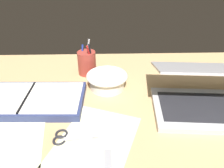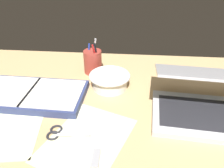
{
  "view_description": "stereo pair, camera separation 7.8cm",
  "coord_description": "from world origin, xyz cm",
  "px_view_note": "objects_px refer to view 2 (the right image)",
  "views": [
    {
      "loc": [
        -2.38,
        -58.47,
        49.72
      ],
      "look_at": [
        -0.42,
        7.61,
        9.0
      ],
      "focal_mm": 35.0,
      "sensor_mm": 36.0,
      "label": 1
    },
    {
      "loc": [
        5.37,
        -58.25,
        49.72
      ],
      "look_at": [
        -0.42,
        7.61,
        9.0
      ],
      "focal_mm": 35.0,
      "sensor_mm": 36.0,
      "label": 2
    }
  ],
  "objects_px": {
    "planner": "(31,94)",
    "scissors": "(60,133)",
    "bowl": "(110,80)",
    "pen_cup": "(93,61)",
    "laptop": "(209,101)"
  },
  "relations": [
    {
      "from": "planner",
      "to": "scissors",
      "type": "relative_size",
      "value": 3.05
    },
    {
      "from": "bowl",
      "to": "pen_cup",
      "type": "xyz_separation_m",
      "value": [
        -0.09,
        0.12,
        0.02
      ]
    },
    {
      "from": "planner",
      "to": "pen_cup",
      "type": "bearing_deg",
      "value": 49.4
    },
    {
      "from": "pen_cup",
      "to": "planner",
      "type": "bearing_deg",
      "value": -132.19
    },
    {
      "from": "pen_cup",
      "to": "planner",
      "type": "relative_size",
      "value": 0.37
    },
    {
      "from": "scissors",
      "to": "laptop",
      "type": "bearing_deg",
      "value": 22.07
    },
    {
      "from": "planner",
      "to": "laptop",
      "type": "bearing_deg",
      "value": -2.05
    },
    {
      "from": "bowl",
      "to": "scissors",
      "type": "xyz_separation_m",
      "value": [
        -0.13,
        -0.28,
        -0.03
      ]
    },
    {
      "from": "laptop",
      "to": "scissors",
      "type": "relative_size",
      "value": 2.84
    },
    {
      "from": "laptop",
      "to": "pen_cup",
      "type": "relative_size",
      "value": 2.49
    },
    {
      "from": "bowl",
      "to": "planner",
      "type": "relative_size",
      "value": 0.4
    },
    {
      "from": "laptop",
      "to": "planner",
      "type": "xyz_separation_m",
      "value": [
        -0.63,
        0.04,
        -0.04
      ]
    },
    {
      "from": "bowl",
      "to": "planner",
      "type": "xyz_separation_m",
      "value": [
        -0.29,
        -0.1,
        -0.02
      ]
    },
    {
      "from": "bowl",
      "to": "planner",
      "type": "distance_m",
      "value": 0.31
    },
    {
      "from": "scissors",
      "to": "bowl",
      "type": "bearing_deg",
      "value": 71.13
    }
  ]
}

